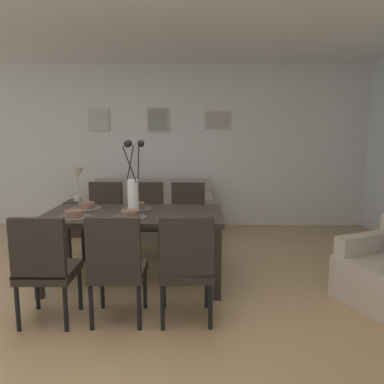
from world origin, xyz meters
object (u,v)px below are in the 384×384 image
at_px(dining_chair_far_left, 117,264).
at_px(table_lamp, 77,176).
at_px(centerpiece_vase, 133,185).
at_px(dining_chair_mid_right, 188,216).
at_px(framed_picture_left, 99,120).
at_px(dining_chair_near_left, 45,264).
at_px(dining_chair_mid_left, 186,263).
at_px(bowl_near_right, 87,205).
at_px(dining_table, 134,220).
at_px(dining_chair_near_right, 104,215).
at_px(bowl_far_left, 130,213).
at_px(side_table, 79,218).
at_px(framed_picture_center, 158,120).
at_px(bowl_far_right, 137,205).
at_px(bowl_near_left, 74,213).
at_px(sofa, 151,216).
at_px(dining_chair_far_right, 146,216).
at_px(framed_picture_right, 217,120).

bearing_deg(dining_chair_far_left, table_lamp, 113.29).
distance_m(dining_chair_far_left, centerpiece_vase, 1.01).
bearing_deg(dining_chair_mid_right, framed_picture_left, 132.80).
height_order(dining_chair_far_left, framed_picture_left, framed_picture_left).
bearing_deg(dining_chair_near_left, dining_chair_far_left, 3.20).
xyz_separation_m(dining_chair_mid_left, centerpiece_vase, (-0.56, 0.85, 0.51)).
height_order(bowl_near_right, framed_picture_left, framed_picture_left).
relative_size(dining_table, dining_chair_near_right, 1.96).
distance_m(dining_chair_mid_left, framed_picture_left, 3.83).
bearing_deg(dining_table, bowl_far_left, -90.00).
bearing_deg(dining_chair_mid_left, side_table, 122.76).
xyz_separation_m(dining_chair_mid_right, bowl_far_left, (-0.53, -1.06, 0.27)).
height_order(dining_chair_far_left, dining_chair_mid_right, same).
relative_size(framed_picture_left, framed_picture_center, 0.89).
bearing_deg(table_lamp, framed_picture_center, 29.18).
bearing_deg(bowl_far_right, framed_picture_center, 90.00).
bearing_deg(side_table, bowl_near_left, -73.27).
relative_size(bowl_far_right, framed_picture_left, 0.48).
relative_size(bowl_near_right, bowl_far_left, 1.00).
bearing_deg(bowl_far_right, bowl_far_left, -90.00).
xyz_separation_m(bowl_near_right, table_lamp, (-0.61, 1.60, 0.11)).
distance_m(dining_table, dining_chair_near_left, 1.07).
xyz_separation_m(dining_table, centerpiece_vase, (0.00, 0.00, 0.36)).
bearing_deg(table_lamp, sofa, 4.06).
distance_m(dining_chair_mid_right, table_lamp, 1.97).
bearing_deg(dining_chair_far_right, bowl_far_right, -90.39).
height_order(sofa, framed_picture_left, framed_picture_left).
xyz_separation_m(dining_chair_near_right, framed_picture_left, (-0.43, 1.57, 1.22)).
xyz_separation_m(dining_chair_mid_right, framed_picture_right, (0.43, 1.60, 1.22)).
relative_size(bowl_near_right, framed_picture_right, 0.42).
distance_m(dining_chair_far_right, table_lamp, 1.53).
bearing_deg(bowl_near_left, centerpiece_vase, 21.15).
xyz_separation_m(bowl_far_left, framed_picture_left, (-0.96, 2.66, 0.95)).
relative_size(dining_chair_near_left, bowl_far_right, 5.41).
height_order(table_lamp, framed_picture_right, framed_picture_right).
height_order(dining_chair_far_left, sofa, dining_chair_far_left).
distance_m(dining_chair_mid_right, bowl_far_left, 1.22).
bearing_deg(sofa, framed_picture_right, 29.04).
distance_m(centerpiece_vase, bowl_near_right, 0.63).
height_order(dining_chair_far_right, dining_chair_mid_right, same).
distance_m(framed_picture_center, framed_picture_right, 0.96).
bearing_deg(side_table, framed_picture_right, 16.95).
bearing_deg(bowl_far_left, dining_table, 90.00).
xyz_separation_m(dining_table, framed_picture_center, (-0.00, 2.45, 1.07)).
bearing_deg(sofa, centerpiece_vase, -88.15).
bearing_deg(framed_picture_right, dining_chair_mid_right, -105.02).
relative_size(bowl_far_left, table_lamp, 0.33).
distance_m(dining_chair_near_left, dining_chair_near_right, 1.78).
xyz_separation_m(bowl_near_right, bowl_far_right, (0.54, 0.00, 0.00)).
height_order(dining_chair_mid_left, bowl_near_left, dining_chair_mid_left).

